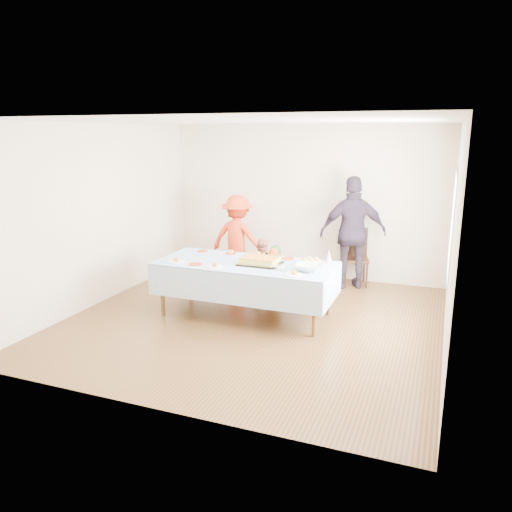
{
  "coord_description": "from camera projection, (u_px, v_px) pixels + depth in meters",
  "views": [
    {
      "loc": [
        2.4,
        -6.13,
        2.55
      ],
      "look_at": [
        -0.08,
        0.3,
        0.85
      ],
      "focal_mm": 35.0,
      "sensor_mm": 36.0,
      "label": 1
    }
  ],
  "objects": [
    {
      "name": "plate_white_left",
      "position": [
        176.0,
        261.0,
        7.05
      ],
      "size": [
        0.23,
        0.23,
        0.01
      ],
      "primitive_type": "cylinder",
      "color": "white",
      "rests_on": "party_table"
    },
    {
      "name": "plate_red_far_c",
      "position": [
        258.0,
        255.0,
        7.4
      ],
      "size": [
        0.19,
        0.19,
        0.01
      ],
      "primitive_type": "cylinder",
      "color": "red",
      "rests_on": "party_table"
    },
    {
      "name": "dining_chair",
      "position": [
        355.0,
        253.0,
        8.59
      ],
      "size": [
        0.52,
        0.52,
        0.97
      ],
      "rotation": [
        0.0,
        0.0,
        0.27
      ],
      "color": "black",
      "rests_on": "ground"
    },
    {
      "name": "adult_right",
      "position": [
        353.0,
        233.0,
        8.28
      ],
      "size": [
        1.19,
        0.84,
        1.88
      ],
      "primitive_type": "imported",
      "rotation": [
        0.0,
        0.0,
        3.52
      ],
      "color": "#332A3A",
      "rests_on": "ground"
    },
    {
      "name": "plate_red_far_d",
      "position": [
        288.0,
        258.0,
        7.22
      ],
      "size": [
        0.18,
        0.18,
        0.01
      ],
      "primitive_type": "cylinder",
      "color": "red",
      "rests_on": "party_table"
    },
    {
      "name": "toddler_left",
      "position": [
        273.0,
        274.0,
        7.72
      ],
      "size": [
        0.31,
        0.21,
        0.85
      ],
      "primitive_type": "imported",
      "rotation": [
        0.0,
        0.0,
        3.13
      ],
      "color": "#C24E18",
      "rests_on": "ground"
    },
    {
      "name": "toddler_right",
      "position": [
        261.0,
        266.0,
        8.06
      ],
      "size": [
        0.48,
        0.39,
        0.91
      ],
      "primitive_type": "imported",
      "rotation": [
        0.0,
        0.0,
        3.24
      ],
      "color": "#C66F5C",
      "rests_on": "ground"
    },
    {
      "name": "plate_red_far_b",
      "position": [
        231.0,
        253.0,
        7.52
      ],
      "size": [
        0.16,
        0.16,
        0.01
      ],
      "primitive_type": "cylinder",
      "color": "red",
      "rests_on": "party_table"
    },
    {
      "name": "plate_white_mid",
      "position": [
        215.0,
        267.0,
        6.77
      ],
      "size": [
        0.22,
        0.22,
        0.01
      ],
      "primitive_type": "cylinder",
      "color": "white",
      "rests_on": "party_table"
    },
    {
      "name": "punch_bowl",
      "position": [
        309.0,
        267.0,
        6.59
      ],
      "size": [
        0.36,
        0.36,
        0.09
      ],
      "primitive_type": "imported",
      "color": "silver",
      "rests_on": "party_table"
    },
    {
      "name": "plate_white_right",
      "position": [
        293.0,
        275.0,
        6.39
      ],
      "size": [
        0.23,
        0.23,
        0.01
      ],
      "primitive_type": "cylinder",
      "color": "white",
      "rests_on": "party_table"
    },
    {
      "name": "plate_red_far_a",
      "position": [
        202.0,
        251.0,
        7.68
      ],
      "size": [
        0.16,
        0.16,
        0.01
      ],
      "primitive_type": "cylinder",
      "color": "red",
      "rests_on": "party_table"
    },
    {
      "name": "plate_red_near",
      "position": [
        195.0,
        264.0,
        6.91
      ],
      "size": [
        0.18,
        0.18,
        0.01
      ],
      "primitive_type": "cylinder",
      "color": "red",
      "rests_on": "party_table"
    },
    {
      "name": "rolls_tray",
      "position": [
        311.0,
        262.0,
        6.88
      ],
      "size": [
        0.34,
        0.34,
        0.1
      ],
      "color": "black",
      "rests_on": "party_table"
    },
    {
      "name": "fork_pile",
      "position": [
        277.0,
        267.0,
        6.65
      ],
      "size": [
        0.24,
        0.18,
        0.07
      ],
      "primitive_type": null,
      "color": "white",
      "rests_on": "party_table"
    },
    {
      "name": "ground",
      "position": [
        254.0,
        320.0,
        7.0
      ],
      "size": [
        5.0,
        5.0,
        0.0
      ],
      "primitive_type": "plane",
      "color": "#4E2E16",
      "rests_on": "ground"
    },
    {
      "name": "party_hat",
      "position": [
        329.0,
        256.0,
        7.04
      ],
      "size": [
        0.1,
        0.1,
        0.17
      ],
      "primitive_type": "cone",
      "color": "white",
      "rests_on": "party_table"
    },
    {
      "name": "adult_left",
      "position": [
        238.0,
        238.0,
        8.74
      ],
      "size": [
        1.0,
        0.59,
        1.51
      ],
      "primitive_type": "imported",
      "rotation": [
        0.0,
        0.0,
        3.11
      ],
      "color": "red",
      "rests_on": "ground"
    },
    {
      "name": "party_table",
      "position": [
        246.0,
        266.0,
        7.03
      ],
      "size": [
        2.5,
        1.1,
        0.78
      ],
      "color": "brown",
      "rests_on": "ground"
    },
    {
      "name": "birthday_cake",
      "position": [
        260.0,
        261.0,
        6.92
      ],
      "size": [
        0.57,
        0.44,
        0.1
      ],
      "color": "black",
      "rests_on": "party_table"
    },
    {
      "name": "room_walls",
      "position": [
        257.0,
        194.0,
        6.56
      ],
      "size": [
        5.04,
        5.04,
        2.72
      ],
      "color": "beige",
      "rests_on": "ground"
    },
    {
      "name": "toddler_mid",
      "position": [
        276.0,
        267.0,
        8.3
      ],
      "size": [
        0.43,
        0.36,
        0.75
      ],
      "primitive_type": "imported",
      "rotation": [
        0.0,
        0.0,
        3.51
      ],
      "color": "#236B32",
      "rests_on": "ground"
    }
  ]
}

